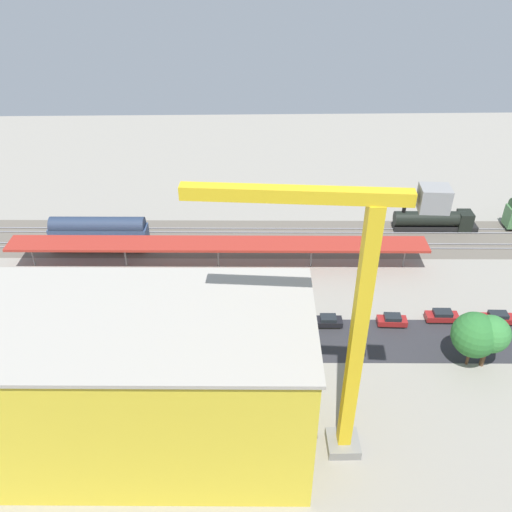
{
  "coord_description": "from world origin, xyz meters",
  "views": [
    {
      "loc": [
        6.24,
        62.0,
        51.53
      ],
      "look_at": [
        4.86,
        -1.13,
        9.75
      ],
      "focal_mm": 37.34,
      "sensor_mm": 36.0,
      "label": 1
    }
  ],
  "objects_px": {
    "parked_car_3": "(328,321)",
    "construction_building": "(136,385)",
    "parked_car_5": "(215,323)",
    "street_tree_3": "(475,335)",
    "parked_car_0": "(497,318)",
    "traffic_light": "(304,297)",
    "street_tree_2": "(233,337)",
    "locomotive": "(436,221)",
    "freight_coach_far": "(99,233)",
    "parked_car_1": "(442,316)",
    "box_truck_1": "(78,341)",
    "street_tree_4": "(491,334)",
    "street_tree_0": "(10,351)",
    "parked_car_4": "(274,321)",
    "box_truck_0": "(113,351)",
    "box_truck_2": "(179,343)",
    "platform_canopy_near": "(218,244)",
    "tower_crane": "(347,319)",
    "parked_car_2": "(392,321)"
  },
  "relations": [
    {
      "from": "construction_building",
      "to": "street_tree_2",
      "type": "bearing_deg",
      "value": -130.14
    },
    {
      "from": "freight_coach_far",
      "to": "parked_car_2",
      "type": "xyz_separation_m",
      "value": [
        -47.09,
        21.79,
        -2.54
      ]
    },
    {
      "from": "freight_coach_far",
      "to": "tower_crane",
      "type": "relative_size",
      "value": 0.52
    },
    {
      "from": "street_tree_0",
      "to": "street_tree_4",
      "type": "xyz_separation_m",
      "value": [
        -61.62,
        -0.09,
        1.52
      ]
    },
    {
      "from": "street_tree_2",
      "to": "traffic_light",
      "type": "relative_size",
      "value": 1.22
    },
    {
      "from": "parked_car_3",
      "to": "street_tree_2",
      "type": "xyz_separation_m",
      "value": [
        13.63,
        7.83,
        4.39
      ]
    },
    {
      "from": "parked_car_1",
      "to": "box_truck_1",
      "type": "height_order",
      "value": "box_truck_1"
    },
    {
      "from": "parked_car_0",
      "to": "street_tree_2",
      "type": "bearing_deg",
      "value": 11.58
    },
    {
      "from": "parked_car_3",
      "to": "traffic_light",
      "type": "distance_m",
      "value": 5.27
    },
    {
      "from": "box_truck_0",
      "to": "street_tree_3",
      "type": "xyz_separation_m",
      "value": [
        -47.46,
        1.73,
        3.5
      ]
    },
    {
      "from": "box_truck_0",
      "to": "box_truck_2",
      "type": "height_order",
      "value": "box_truck_2"
    },
    {
      "from": "parked_car_5",
      "to": "street_tree_2",
      "type": "bearing_deg",
      "value": 109.73
    },
    {
      "from": "freight_coach_far",
      "to": "parked_car_5",
      "type": "xyz_separation_m",
      "value": [
        -21.26,
        21.59,
        -2.59
      ]
    },
    {
      "from": "construction_building",
      "to": "box_truck_2",
      "type": "xyz_separation_m",
      "value": [
        -2.61,
        -14.15,
        -7.12
      ]
    },
    {
      "from": "freight_coach_far",
      "to": "parked_car_3",
      "type": "height_order",
      "value": "freight_coach_far"
    },
    {
      "from": "box_truck_1",
      "to": "construction_building",
      "type": "bearing_deg",
      "value": 127.22
    },
    {
      "from": "street_tree_2",
      "to": "parked_car_3",
      "type": "bearing_deg",
      "value": -150.13
    },
    {
      "from": "parked_car_3",
      "to": "parked_car_2",
      "type": "bearing_deg",
      "value": 179.39
    },
    {
      "from": "parked_car_4",
      "to": "box_truck_2",
      "type": "relative_size",
      "value": 0.48
    },
    {
      "from": "street_tree_0",
      "to": "parked_car_0",
      "type": "bearing_deg",
      "value": -172.64
    },
    {
      "from": "parked_car_3",
      "to": "construction_building",
      "type": "bearing_deg",
      "value": 38.96
    },
    {
      "from": "parked_car_0",
      "to": "platform_canopy_near",
      "type": "bearing_deg",
      "value": -20.67
    },
    {
      "from": "freight_coach_far",
      "to": "parked_car_4",
      "type": "height_order",
      "value": "freight_coach_far"
    },
    {
      "from": "freight_coach_far",
      "to": "parked_car_3",
      "type": "xyz_separation_m",
      "value": [
        -37.73,
        21.69,
        -2.59
      ]
    },
    {
      "from": "box_truck_0",
      "to": "construction_building",
      "type": "bearing_deg",
      "value": 115.44
    },
    {
      "from": "parked_car_4",
      "to": "street_tree_2",
      "type": "xyz_separation_m",
      "value": [
        5.7,
        8.03,
        4.36
      ]
    },
    {
      "from": "box_truck_2",
      "to": "street_tree_2",
      "type": "xyz_separation_m",
      "value": [
        -7.56,
        2.73,
        3.44
      ]
    },
    {
      "from": "platform_canopy_near",
      "to": "parked_car_4",
      "type": "xyz_separation_m",
      "value": [
        -8.65,
        15.55,
        -3.63
      ]
    },
    {
      "from": "parked_car_0",
      "to": "traffic_light",
      "type": "distance_m",
      "value": 28.8
    },
    {
      "from": "parked_car_1",
      "to": "construction_building",
      "type": "relative_size",
      "value": 0.13
    },
    {
      "from": "locomotive",
      "to": "freight_coach_far",
      "type": "relative_size",
      "value": 0.92
    },
    {
      "from": "platform_canopy_near",
      "to": "freight_coach_far",
      "type": "relative_size",
      "value": 4.07
    },
    {
      "from": "street_tree_3",
      "to": "street_tree_4",
      "type": "xyz_separation_m",
      "value": [
        -1.88,
        0.27,
        0.33
      ]
    },
    {
      "from": "box_truck_0",
      "to": "traffic_light",
      "type": "bearing_deg",
      "value": -163.5
    },
    {
      "from": "parked_car_2",
      "to": "street_tree_2",
      "type": "distance_m",
      "value": 24.64
    },
    {
      "from": "parked_car_2",
      "to": "traffic_light",
      "type": "relative_size",
      "value": 0.66
    },
    {
      "from": "parked_car_1",
      "to": "parked_car_2",
      "type": "bearing_deg",
      "value": 6.03
    },
    {
      "from": "freight_coach_far",
      "to": "parked_car_3",
      "type": "bearing_deg",
      "value": 150.11
    },
    {
      "from": "freight_coach_far",
      "to": "box_truck_0",
      "type": "relative_size",
      "value": 1.72
    },
    {
      "from": "platform_canopy_near",
      "to": "traffic_light",
      "type": "distance_m",
      "value": 19.44
    },
    {
      "from": "tower_crane",
      "to": "box_truck_0",
      "type": "distance_m",
      "value": 35.48
    },
    {
      "from": "box_truck_0",
      "to": "box_truck_1",
      "type": "relative_size",
      "value": 1.02
    },
    {
      "from": "parked_car_0",
      "to": "box_truck_2",
      "type": "relative_size",
      "value": 0.57
    },
    {
      "from": "parked_car_5",
      "to": "parked_car_2",
      "type": "bearing_deg",
      "value": 179.56
    },
    {
      "from": "street_tree_3",
      "to": "parked_car_5",
      "type": "bearing_deg",
      "value": -13.73
    },
    {
      "from": "box_truck_2",
      "to": "parked_car_2",
      "type": "bearing_deg",
      "value": -170.71
    },
    {
      "from": "locomotive",
      "to": "street_tree_3",
      "type": "distance_m",
      "value": 36.03
    },
    {
      "from": "platform_canopy_near",
      "to": "parked_car_0",
      "type": "bearing_deg",
      "value": 159.33
    },
    {
      "from": "parked_car_5",
      "to": "street_tree_3",
      "type": "relative_size",
      "value": 0.51
    },
    {
      "from": "platform_canopy_near",
      "to": "parked_car_2",
      "type": "bearing_deg",
      "value": 148.58
    }
  ]
}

